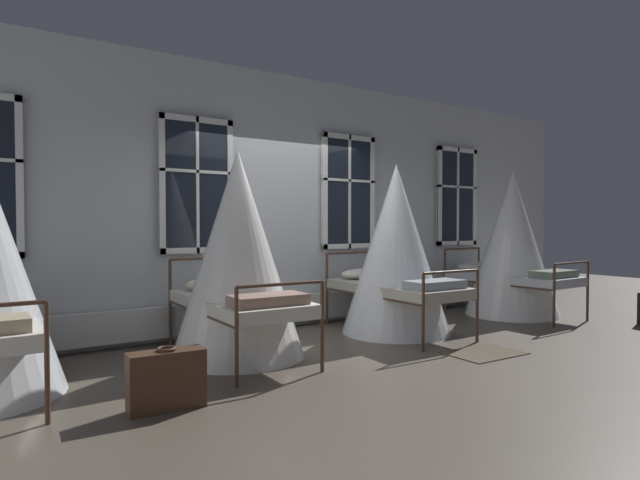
% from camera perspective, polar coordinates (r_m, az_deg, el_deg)
% --- Properties ---
extents(ground, '(22.01, 22.01, 0.00)m').
position_cam_1_polar(ground, '(6.35, -0.03, -10.92)').
color(ground, brown).
extents(back_wall_with_windows, '(12.00, 0.10, 3.39)m').
position_cam_1_polar(back_wall_with_windows, '(7.11, -4.80, 4.18)').
color(back_wall_with_windows, silver).
rests_on(back_wall_with_windows, ground).
extents(window_bank, '(7.79, 0.10, 2.61)m').
position_cam_1_polar(window_bank, '(7.01, -4.31, -1.90)').
color(window_bank, black).
rests_on(window_bank, ground).
extents(cot_second, '(1.38, 1.96, 2.17)m').
position_cam_1_polar(cot_second, '(5.55, -8.87, -1.77)').
color(cot_second, '#4C3323').
rests_on(cot_second, ground).
extents(cot_third, '(1.38, 1.95, 2.16)m').
position_cam_1_polar(cot_third, '(6.80, 8.21, -1.18)').
color(cot_third, '#4C3323').
rests_on(cot_third, ground).
extents(cot_fourth, '(1.38, 1.96, 2.20)m').
position_cam_1_polar(cot_fourth, '(8.58, 20.05, -0.56)').
color(cot_fourth, '#4C3323').
rests_on(cot_fourth, ground).
extents(rug_third, '(0.82, 0.59, 0.01)m').
position_cam_1_polar(rug_third, '(6.04, 17.37, -11.59)').
color(rug_third, brown).
rests_on(rug_third, ground).
extents(suitcase_dark, '(0.57, 0.25, 0.47)m').
position_cam_1_polar(suitcase_dark, '(4.23, -16.28, -14.31)').
color(suitcase_dark, '#472D1E').
rests_on(suitcase_dark, ground).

